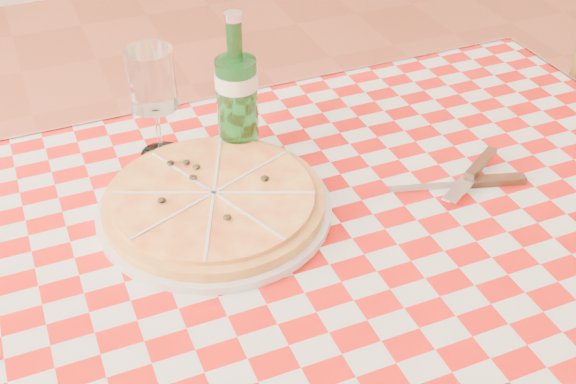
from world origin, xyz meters
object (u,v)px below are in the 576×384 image
pizza_plate (214,200)px  wine_glass (155,105)px  water_bottle (237,87)px  dining_table (317,299)px

pizza_plate → wine_glass: (-0.03, 0.18, 0.07)m
water_bottle → dining_table: bearing=-85.6°
dining_table → water_bottle: size_ratio=5.02×
pizza_plate → water_bottle: bearing=57.5°
dining_table → wine_glass: wine_glass is taller
wine_glass → pizza_plate: bearing=-79.2°
dining_table → pizza_plate: size_ratio=3.52×
water_bottle → wine_glass: (-0.12, 0.04, -0.03)m
dining_table → wine_glass: bearing=114.6°
dining_table → pizza_plate: bearing=129.4°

